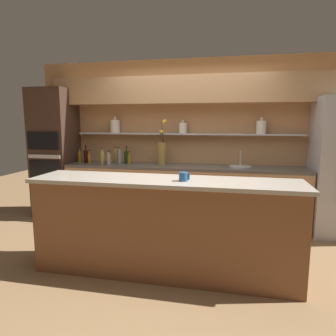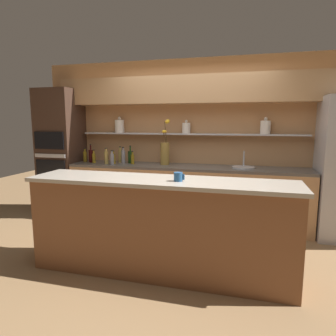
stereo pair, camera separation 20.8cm
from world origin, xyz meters
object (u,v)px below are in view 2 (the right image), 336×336
(bottle_spirit_5, at_px, (120,156))
(bottle_oil_8, at_px, (133,159))
(bottle_spirit_6, at_px, (112,159))
(bottle_oil_2, at_px, (113,159))
(coffee_mug, at_px, (178,177))
(bottle_wine_9, at_px, (91,156))
(bottle_spirit_3, at_px, (123,156))
(sink_fixture, at_px, (243,167))
(bottle_wine_7, at_px, (130,157))
(bottle_oil_0, at_px, (85,156))
(bottle_spirit_4, at_px, (106,157))
(flower_vase, at_px, (165,151))
(oven_tower, at_px, (61,152))
(bottle_oil_1, at_px, (94,158))

(bottle_spirit_5, distance_m, bottle_oil_8, 0.32)
(bottle_spirit_6, bearing_deg, bottle_oil_2, 99.41)
(coffee_mug, bearing_deg, bottle_wine_9, 138.28)
(bottle_spirit_3, bearing_deg, bottle_spirit_6, -121.21)
(sink_fixture, height_order, bottle_wine_7, bottle_wine_7)
(bottle_oil_0, distance_m, bottle_oil_2, 0.60)
(bottle_spirit_4, distance_m, bottle_oil_8, 0.43)
(bottle_oil_2, distance_m, bottle_spirit_3, 0.17)
(flower_vase, bearing_deg, bottle_spirit_3, -177.38)
(bottle_spirit_5, relative_size, bottle_oil_8, 1.27)
(bottle_wine_7, bearing_deg, bottle_oil_8, -50.93)
(bottle_spirit_4, bearing_deg, oven_tower, 172.10)
(sink_fixture, xyz_separation_m, bottle_oil_0, (-2.65, 0.03, 0.08))
(oven_tower, distance_m, bottle_oil_2, 1.03)
(bottle_oil_0, distance_m, bottle_spirit_4, 0.51)
(bottle_spirit_5, bearing_deg, bottle_wine_7, -14.66)
(bottle_spirit_4, height_order, coffee_mug, bottle_spirit_4)
(bottle_oil_8, bearing_deg, bottle_spirit_4, -165.15)
(bottle_spirit_5, xyz_separation_m, coffee_mug, (1.43, -1.82, 0.03))
(bottle_spirit_4, height_order, bottle_oil_8, bottle_spirit_4)
(oven_tower, bearing_deg, bottle_oil_1, -4.86)
(bottle_oil_0, distance_m, bottle_spirit_3, 0.72)
(sink_fixture, distance_m, bottle_oil_0, 2.65)
(bottle_spirit_3, height_order, bottle_spirit_4, bottle_spirit_3)
(oven_tower, bearing_deg, coffee_mug, -34.37)
(oven_tower, height_order, bottle_oil_8, oven_tower)
(flower_vase, height_order, sink_fixture, flower_vase)
(sink_fixture, height_order, bottle_spirit_6, sink_fixture)
(bottle_spirit_6, bearing_deg, coffee_mug, -46.74)
(oven_tower, bearing_deg, bottle_spirit_5, 6.88)
(bottle_oil_1, bearing_deg, bottle_spirit_4, -15.16)
(sink_fixture, height_order, coffee_mug, sink_fixture)
(bottle_wine_7, relative_size, bottle_oil_8, 1.37)
(bottle_spirit_5, bearing_deg, bottle_spirit_6, -93.24)
(bottle_oil_8, bearing_deg, bottle_spirit_6, -154.70)
(bottle_oil_0, bearing_deg, bottle_oil_2, -11.43)
(bottle_spirit_4, bearing_deg, bottle_oil_8, 14.85)
(bottle_wine_7, distance_m, coffee_mug, 2.15)
(flower_vase, relative_size, bottle_wine_9, 2.38)
(flower_vase, distance_m, bottle_spirit_5, 0.81)
(bottle_oil_1, height_order, bottle_wine_7, bottle_wine_7)
(bottle_oil_0, relative_size, coffee_mug, 2.21)
(bottle_oil_2, height_order, bottle_wine_9, bottle_wine_9)
(bottle_oil_0, xyz_separation_m, bottle_spirit_5, (0.62, 0.09, 0.02))
(bottle_oil_0, distance_m, bottle_oil_1, 0.24)
(bottle_oil_1, xyz_separation_m, bottle_oil_2, (0.37, -0.02, -0.00))
(bottle_spirit_5, distance_m, bottle_wine_7, 0.21)
(flower_vase, relative_size, coffee_mug, 6.68)
(bottle_spirit_5, xyz_separation_m, bottle_wine_7, (0.21, -0.05, -0.01))
(bottle_spirit_4, relative_size, coffee_mug, 2.44)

